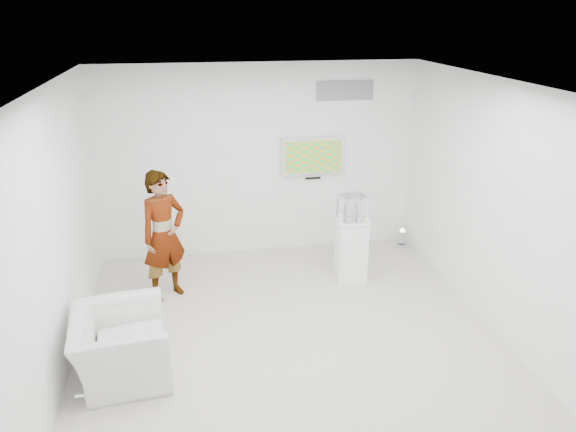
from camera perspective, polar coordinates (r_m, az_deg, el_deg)
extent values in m
cube|color=beige|center=(7.10, -0.12, -11.32)|extent=(5.00, 5.00, 0.01)
cube|color=#313134|center=(6.09, -0.14, 13.38)|extent=(5.00, 5.00, 0.01)
cube|color=white|center=(8.81, -2.99, 5.63)|extent=(5.00, 0.01, 3.00)
cube|color=white|center=(4.25, 5.91, -11.53)|extent=(5.00, 0.01, 3.00)
cube|color=white|center=(6.52, -22.32, -1.29)|extent=(0.01, 5.00, 3.00)
cube|color=white|center=(7.29, 19.62, 1.27)|extent=(0.01, 5.00, 3.00)
cube|color=silver|center=(8.89, 2.52, 6.11)|extent=(1.00, 0.08, 0.60)
cube|color=gray|center=(8.86, 5.80, 12.57)|extent=(0.90, 0.02, 0.30)
imported|color=silver|center=(7.66, -12.51, -1.93)|extent=(0.78, 0.72, 1.78)
imported|color=silver|center=(6.39, -16.65, -12.49)|extent=(1.08, 1.21, 0.72)
cube|color=white|center=(8.17, 6.43, -3.35)|extent=(0.48, 0.48, 0.93)
cylinder|color=silver|center=(9.51, 11.51, -2.20)|extent=(0.23, 0.23, 0.31)
cube|color=white|center=(7.94, 6.61, 0.87)|extent=(0.40, 0.40, 0.34)
cube|color=white|center=(7.96, 6.60, 0.50)|extent=(0.11, 0.18, 0.23)
cube|color=white|center=(7.67, -11.93, 3.80)|extent=(0.10, 0.13, 0.03)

